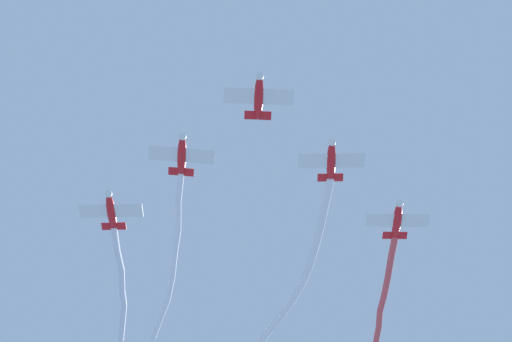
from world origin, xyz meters
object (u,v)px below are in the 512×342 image
at_px(airplane_right_wing, 182,155).
at_px(airplane_lead, 259,96).
at_px(airplane_left_wing, 331,160).
at_px(airplane_slot, 397,220).
at_px(airplane_trail, 111,211).

bearing_deg(airplane_right_wing, airplane_lead, 44.63).
height_order(airplane_left_wing, airplane_slot, airplane_left_wing).
xyz_separation_m(airplane_left_wing, airplane_slot, (-0.23, -9.26, -0.30)).
height_order(airplane_left_wing, airplane_right_wing, airplane_right_wing).
xyz_separation_m(airplane_lead, airplane_left_wing, (-0.23, -9.25, 0.00)).
bearing_deg(airplane_trail, airplane_lead, 51.37).
bearing_deg(airplane_left_wing, airplane_lead, -45.22).
bearing_deg(airplane_lead, airplane_slot, 131.35).
distance_m(airplane_left_wing, airplane_trail, 21.56).
xyz_separation_m(airplane_lead, airplane_trail, (18.46, 1.49, 0.00)).
bearing_deg(airplane_slot, airplane_right_wing, -72.09).
xyz_separation_m(airplane_lead, airplane_right_wing, (9.23, 0.74, 0.30)).
xyz_separation_m(airplane_slot, airplane_trail, (18.92, 20.00, 0.30)).
height_order(airplane_lead, airplane_slot, airplane_lead).
distance_m(airplane_lead, airplane_slot, 18.52).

